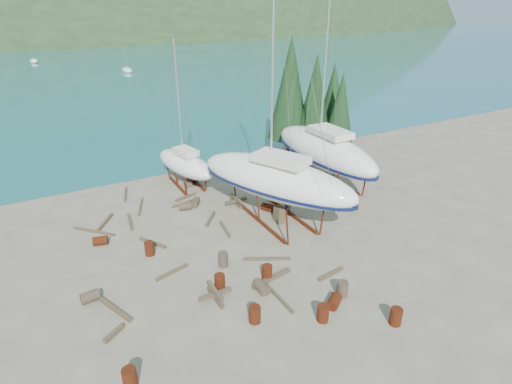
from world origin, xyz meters
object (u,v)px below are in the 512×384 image
large_sailboat_near (275,179)px  small_sailboat_shore (185,164)px  large_sailboat_far (324,150)px  worker (287,199)px

large_sailboat_near → small_sailboat_shore: large_sailboat_near is taller
large_sailboat_far → worker: (-5.28, -2.59, -2.16)m
large_sailboat_far → worker: size_ratio=9.93×
large_sailboat_near → small_sailboat_shore: (-3.41, 8.73, -1.16)m
small_sailboat_shore → worker: size_ratio=6.05×
large_sailboat_far → small_sailboat_shore: bearing=151.8°
large_sailboat_near → worker: bearing=-3.2°
large_sailboat_near → worker: 2.59m
small_sailboat_shore → worker: bearing=-72.2°
large_sailboat_far → worker: large_sailboat_far is taller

